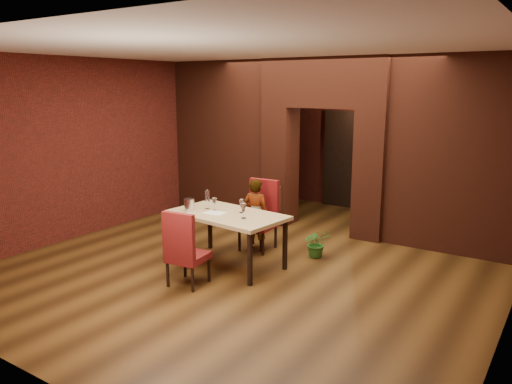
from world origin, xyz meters
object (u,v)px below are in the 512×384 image
wine_glass_b (242,206)px  wine_glass_c (243,211)px  water_bottle (207,199)px  potted_plant (317,243)px  chair_far (258,216)px  dining_table (228,239)px  wine_bucket (189,205)px  chair_near (188,247)px  wine_glass_a (214,204)px  person_seated (256,215)px

wine_glass_b → wine_glass_c: 0.33m
water_bottle → potted_plant: size_ratio=0.66×
chair_far → water_bottle: size_ratio=3.78×
wine_glass_b → potted_plant: bearing=48.8°
dining_table → wine_bucket: wine_bucket is taller
chair_near → wine_glass_a: 1.05m
person_seated → water_bottle: size_ratio=3.96×
dining_table → wine_glass_c: wine_glass_c is taller
person_seated → potted_plant: size_ratio=2.62×
wine_glass_b → water_bottle: bearing=-171.3°
person_seated → water_bottle: (-0.40, -0.76, 0.36)m
wine_glass_a → potted_plant: size_ratio=0.42×
chair_far → wine_glass_a: chair_far is taller
wine_glass_a → potted_plant: 1.76m
wine_glass_a → water_bottle: (-0.16, 0.03, 0.06)m
dining_table → wine_bucket: 0.79m
person_seated → wine_glass_a: person_seated is taller
person_seated → wine_glass_c: person_seated is taller
person_seated → wine_bucket: bearing=54.6°
chair_far → wine_bucket: (-0.55, -1.08, 0.33)m
wine_glass_a → wine_glass_b: size_ratio=0.95×
wine_glass_a → water_bottle: water_bottle is taller
chair_near → water_bottle: 1.15m
chair_far → wine_glass_c: bearing=-71.6°
dining_table → wine_bucket: bearing=-153.6°
wine_glass_b → chair_far: bearing=104.3°
dining_table → potted_plant: dining_table is taller
potted_plant → dining_table: bearing=-132.2°
dining_table → chair_near: (0.00, -0.92, 0.12)m
chair_far → wine_glass_a: size_ratio=5.99×
wine_glass_b → potted_plant: 1.41m
wine_glass_a → person_seated: bearing=73.0°
chair_near → wine_glass_b: 1.14m
chair_near → wine_bucket: bearing=-57.2°
chair_far → person_seated: bearing=-97.7°
dining_table → person_seated: 0.84m
chair_far → wine_bucket: bearing=-120.5°
person_seated → wine_bucket: person_seated is taller
wine_glass_c → wine_glass_a: bearing=168.4°
person_seated → potted_plant: person_seated is taller
water_bottle → dining_table: bearing=-7.3°
wine_glass_c → water_bottle: (-0.80, 0.16, 0.04)m
chair_far → wine_glass_a: (-0.25, -0.84, 0.33)m
chair_near → wine_bucket: chair_near is taller
wine_bucket → dining_table: bearing=20.1°
chair_far → person_seated: 0.06m
water_bottle → person_seated: bearing=62.3°
chair_near → potted_plant: bearing=-122.4°
wine_bucket → water_bottle: size_ratio=0.62×
wine_glass_c → person_seated: bearing=113.2°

